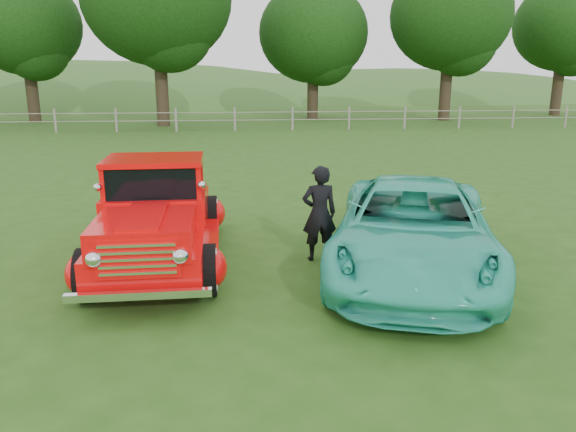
{
  "coord_description": "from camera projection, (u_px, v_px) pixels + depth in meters",
  "views": [
    {
      "loc": [
        0.07,
        -7.43,
        3.15
      ],
      "look_at": [
        0.86,
        1.2,
        0.86
      ],
      "focal_mm": 35.0,
      "sensor_mm": 36.0,
      "label": 1
    }
  ],
  "objects": [
    {
      "name": "ground",
      "position": [
        235.0,
        298.0,
        7.95
      ],
      "size": [
        140.0,
        140.0,
        0.0
      ],
      "primitive_type": "plane",
      "color": "#264A13",
      "rests_on": "ground"
    },
    {
      "name": "tree_far_east",
      "position": [
        565.0,
        26.0,
        37.28
      ],
      "size": [
        6.6,
        6.6,
        8.86
      ],
      "color": "black",
      "rests_on": "ground"
    },
    {
      "name": "tree_mid_east",
      "position": [
        451.0,
        16.0,
        33.52
      ],
      "size": [
        7.2,
        7.2,
        9.44
      ],
      "color": "black",
      "rests_on": "ground"
    },
    {
      "name": "fence_line",
      "position": [
        235.0,
        119.0,
        28.98
      ],
      "size": [
        48.0,
        0.12,
        1.2
      ],
      "color": "gray",
      "rests_on": "ground"
    },
    {
      "name": "tree_mid_west",
      "position": [
        25.0,
        25.0,
        32.43
      ],
      "size": [
        6.4,
        6.4,
        8.46
      ],
      "color": "black",
      "rests_on": "ground"
    },
    {
      "name": "tree_near_east",
      "position": [
        313.0,
        33.0,
        34.97
      ],
      "size": [
        6.8,
        6.8,
        8.33
      ],
      "color": "black",
      "rests_on": "ground"
    },
    {
      "name": "man",
      "position": [
        319.0,
        213.0,
        9.34
      ],
      "size": [
        0.62,
        0.43,
        1.62
      ],
      "primitive_type": "imported",
      "rotation": [
        0.0,
        0.0,
        3.23
      ],
      "color": "black",
      "rests_on": "ground"
    },
    {
      "name": "distant_hills",
      "position": [
        201.0,
        136.0,
        66.0
      ],
      "size": [
        116.0,
        60.0,
        18.0
      ],
      "color": "#306324",
      "rests_on": "ground"
    },
    {
      "name": "red_pickup",
      "position": [
        158.0,
        216.0,
        9.19
      ],
      "size": [
        2.31,
        5.02,
        1.78
      ],
      "rotation": [
        0.0,
        0.0,
        0.03
      ],
      "color": "black",
      "rests_on": "ground"
    },
    {
      "name": "teal_sedan",
      "position": [
        414.0,
        229.0,
        8.72
      ],
      "size": [
        3.8,
        5.66,
        1.44
      ],
      "primitive_type": "imported",
      "rotation": [
        0.0,
        0.0,
        -0.29
      ],
      "color": "#30C1A4",
      "rests_on": "ground"
    }
  ]
}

